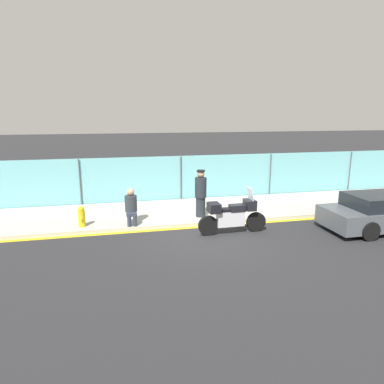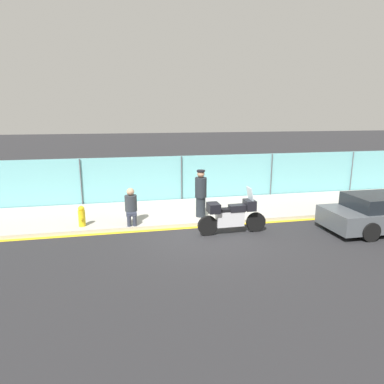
# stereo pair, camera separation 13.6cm
# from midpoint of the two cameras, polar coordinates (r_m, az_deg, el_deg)

# --- Properties ---
(ground_plane) EXTENTS (120.00, 120.00, 0.00)m
(ground_plane) POSITION_cam_midpoint_polar(r_m,az_deg,el_deg) (11.30, 2.65, -7.14)
(ground_plane) COLOR #262628
(sidewalk) EXTENTS (31.71, 3.50, 0.13)m
(sidewalk) POSITION_cam_midpoint_polar(r_m,az_deg,el_deg) (13.72, -0.13, -3.18)
(sidewalk) COLOR #ADA89E
(sidewalk) RESTS_ON ground_plane
(curb_paint_stripe) EXTENTS (31.71, 0.18, 0.01)m
(curb_paint_stripe) POSITION_cam_midpoint_polar(r_m,az_deg,el_deg) (12.03, 1.68, -5.85)
(curb_paint_stripe) COLOR gold
(curb_paint_stripe) RESTS_ON ground_plane
(storefront_fence) EXTENTS (30.13, 0.17, 2.06)m
(storefront_fence) POSITION_cam_midpoint_polar(r_m,az_deg,el_deg) (15.25, -1.56, 2.18)
(storefront_fence) COLOR #6BB2B7
(storefront_fence) RESTS_ON ground_plane
(motorcycle) EXTENTS (2.33, 0.52, 1.53)m
(motorcycle) POSITION_cam_midpoint_polar(r_m,az_deg,el_deg) (11.31, 6.97, -3.90)
(motorcycle) COLOR black
(motorcycle) RESTS_ON ground_plane
(officer_standing) EXTENTS (0.43, 0.43, 1.75)m
(officer_standing) POSITION_cam_midpoint_polar(r_m,az_deg,el_deg) (12.56, 1.78, -0.20)
(officer_standing) COLOR #1E2328
(officer_standing) RESTS_ON sidewalk
(person_seated_on_curb) EXTENTS (0.42, 0.66, 1.25)m
(person_seated_on_curb) POSITION_cam_midpoint_polar(r_m,az_deg,el_deg) (11.99, -9.82, -2.05)
(person_seated_on_curb) COLOR #2D3342
(person_seated_on_curb) RESTS_ON sidewalk
(fire_hydrant) EXTENTS (0.23, 0.29, 0.72)m
(fire_hydrant) POSITION_cam_midpoint_polar(r_m,az_deg,el_deg) (12.17, -17.60, -3.86)
(fire_hydrant) COLOR gold
(fire_hydrant) RESTS_ON sidewalk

